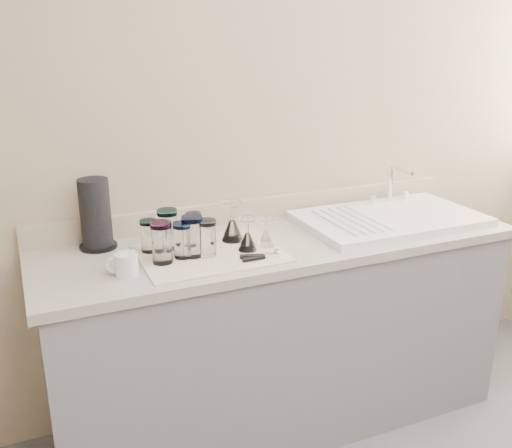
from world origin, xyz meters
name	(u,v)px	position (x,y,z in m)	size (l,w,h in m)	color
counter_unit	(281,332)	(0.00, 1.20, 0.45)	(2.06, 0.62, 0.90)	slate
sink_unit	(389,218)	(0.55, 1.20, 0.92)	(0.82, 0.50, 0.22)	white
dish_towel	(210,254)	(-0.34, 1.15, 0.90)	(0.55, 0.42, 0.01)	white
tumbler_teal	(149,236)	(-0.55, 1.26, 0.97)	(0.07, 0.07, 0.13)	white
tumbler_cyan	(168,229)	(-0.48, 1.26, 0.99)	(0.08, 0.08, 0.16)	white
tumbler_purple	(194,228)	(-0.36, 1.28, 0.97)	(0.07, 0.07, 0.13)	white
tumbler_magenta	(162,242)	(-0.54, 1.13, 0.99)	(0.08, 0.08, 0.16)	white
tumbler_blue	(182,240)	(-0.45, 1.15, 0.98)	(0.07, 0.07, 0.14)	white
tumbler_lavender	(207,238)	(-0.36, 1.13, 0.98)	(0.07, 0.07, 0.14)	white
tumbler_extra	(192,236)	(-0.41, 1.14, 0.99)	(0.08, 0.08, 0.16)	white
goblet_back_left	(232,228)	(-0.21, 1.25, 0.96)	(0.09, 0.09, 0.16)	white
goblet_front_left	(248,239)	(-0.19, 1.12, 0.95)	(0.07, 0.07, 0.13)	white
goblet_front_right	(266,236)	(-0.11, 1.13, 0.95)	(0.07, 0.07, 0.12)	white
can_opener	(260,257)	(-0.19, 1.01, 0.92)	(0.15, 0.06, 0.02)	silver
white_mug	(126,265)	(-0.68, 1.08, 0.94)	(0.12, 0.10, 0.08)	silver
paper_towel_roll	(96,215)	(-0.73, 1.41, 1.04)	(0.15, 0.15, 0.29)	black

